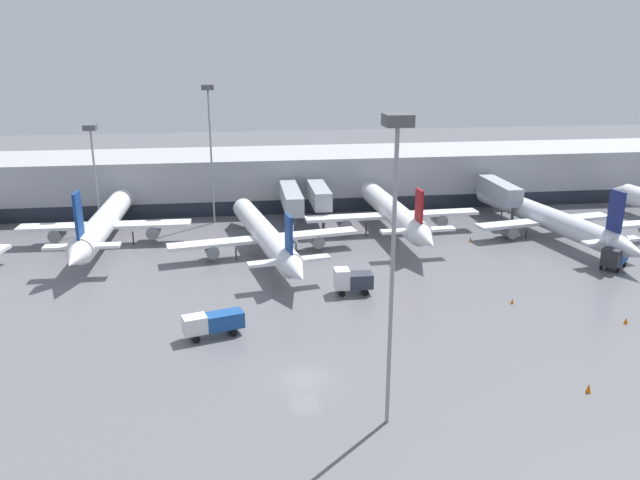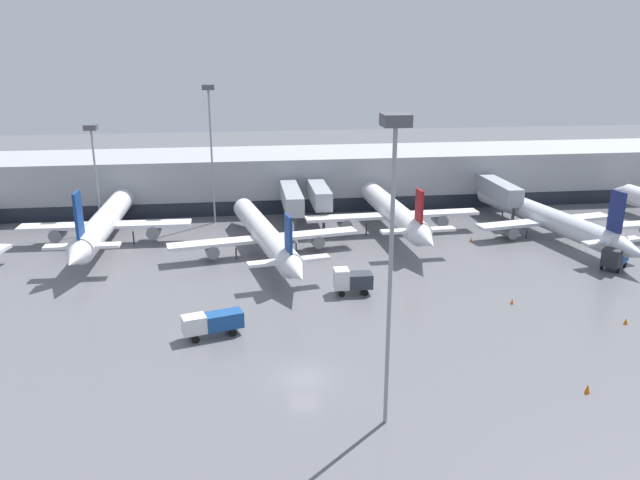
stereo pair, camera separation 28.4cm
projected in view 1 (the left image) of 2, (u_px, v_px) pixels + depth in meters
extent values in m
plane|color=slate|center=(305.00, 378.00, 52.74)|extent=(320.00, 320.00, 0.00)
cube|color=#9EA0A5|center=(265.00, 178.00, 110.02)|extent=(160.00, 16.00, 9.00)
cube|color=#1E232D|center=(269.00, 208.00, 103.40)|extent=(156.80, 0.10, 2.40)
cube|color=#9399A0|center=(291.00, 197.00, 95.90)|extent=(2.60, 14.64, 2.80)
cylinder|color=#3F4247|center=(295.00, 228.00, 90.44)|extent=(0.44, 0.44, 3.20)
cube|color=#9399A0|center=(319.00, 194.00, 97.77)|extent=(2.60, 11.92, 2.80)
cylinder|color=#3F4247|center=(323.00, 222.00, 93.60)|extent=(0.44, 0.44, 3.20)
cube|color=#9399A0|center=(498.00, 190.00, 100.89)|extent=(2.60, 13.28, 2.80)
cylinder|color=#3F4247|center=(512.00, 217.00, 96.08)|extent=(0.44, 0.44, 3.20)
cylinder|color=white|center=(264.00, 233.00, 83.68)|extent=(8.04, 28.09, 3.06)
cone|color=white|center=(241.00, 206.00, 97.90)|extent=(3.46, 3.83, 2.90)
cone|color=white|center=(297.00, 273.00, 68.90)|extent=(3.53, 5.00, 2.75)
cube|color=white|center=(265.00, 239.00, 83.23)|extent=(25.67, 7.13, 0.44)
cube|color=white|center=(289.00, 261.00, 71.91)|extent=(9.84, 3.16, 0.35)
cube|color=navy|center=(289.00, 236.00, 71.01)|extent=(0.77, 2.34, 4.81)
cylinder|color=slate|center=(212.00, 250.00, 81.37)|extent=(2.16, 3.08, 1.68)
cylinder|color=slate|center=(316.00, 240.00, 85.63)|extent=(2.16, 3.08, 1.68)
cylinder|color=#2D2D33|center=(250.00, 230.00, 92.57)|extent=(0.20, 0.20, 1.51)
cylinder|color=#2D2D33|center=(236.00, 254.00, 81.83)|extent=(0.20, 0.20, 1.51)
cylinder|color=#2D2D33|center=(296.00, 248.00, 84.26)|extent=(0.20, 0.20, 1.51)
cylinder|color=silver|center=(542.00, 216.00, 92.61)|extent=(8.52, 31.02, 3.21)
cone|color=silver|center=(479.00, 191.00, 108.27)|extent=(3.62, 4.01, 3.05)
cone|color=silver|center=(633.00, 252.00, 76.36)|extent=(3.68, 5.24, 2.89)
cube|color=silver|center=(544.00, 221.00, 92.10)|extent=(22.14, 6.42, 0.44)
cube|color=silver|center=(612.00, 241.00, 79.58)|extent=(8.50, 2.91, 0.35)
cube|color=navy|center=(616.00, 214.00, 78.51)|extent=(0.77, 2.41, 5.89)
cylinder|color=slate|center=(508.00, 231.00, 90.60)|extent=(2.24, 3.17, 1.77)
cylinder|color=slate|center=(578.00, 224.00, 94.18)|extent=(2.24, 3.17, 1.77)
cylinder|color=#2D2D33|center=(502.00, 213.00, 102.37)|extent=(0.20, 0.20, 1.31)
cylinder|color=#2D2D33|center=(526.00, 234.00, 90.81)|extent=(0.20, 0.20, 1.31)
cylinder|color=#2D2D33|center=(567.00, 230.00, 92.85)|extent=(0.20, 0.20, 1.31)
cylinder|color=white|center=(391.00, 210.00, 93.25)|extent=(4.51, 26.22, 3.28)
cone|color=white|center=(367.00, 189.00, 107.19)|extent=(3.28, 3.75, 3.12)
cone|color=white|center=(427.00, 240.00, 78.70)|extent=(3.18, 5.06, 2.95)
cube|color=white|center=(393.00, 215.00, 92.83)|extent=(26.44, 3.84, 0.44)
cube|color=white|center=(418.00, 230.00, 81.89)|extent=(10.07, 1.93, 0.35)
cube|color=maroon|center=(419.00, 208.00, 80.97)|extent=(0.47, 2.35, 4.81)
cylinder|color=slate|center=(344.00, 224.00, 91.85)|extent=(1.94, 2.93, 1.80)
cylinder|color=slate|center=(439.00, 219.00, 94.41)|extent=(1.94, 2.93, 1.80)
cylinder|color=#2D2D33|center=(376.00, 211.00, 101.93)|extent=(0.20, 0.20, 1.91)
cylinder|color=#2D2D33|center=(366.00, 229.00, 92.02)|extent=(0.20, 0.20, 1.91)
cylinder|color=#2D2D33|center=(420.00, 226.00, 93.48)|extent=(0.20, 0.20, 1.91)
cone|color=silver|center=(619.00, 191.00, 106.69)|extent=(3.43, 3.86, 3.08)
cylinder|color=white|center=(106.00, 219.00, 88.11)|extent=(3.97, 29.21, 3.32)
cone|color=white|center=(127.00, 193.00, 103.66)|extent=(3.24, 3.72, 3.15)
cone|color=white|center=(74.00, 259.00, 71.93)|extent=(3.10, 5.05, 2.99)
cube|color=white|center=(105.00, 225.00, 87.62)|extent=(23.68, 3.44, 0.44)
cube|color=white|center=(82.00, 246.00, 75.30)|extent=(9.01, 1.83, 0.35)
cube|color=navy|center=(79.00, 217.00, 74.20)|extent=(0.42, 2.63, 6.02)
cylinder|color=slate|center=(57.00, 234.00, 87.20)|extent=(1.90, 3.24, 1.83)
cylinder|color=slate|center=(154.00, 231.00, 88.63)|extent=(1.90, 3.24, 1.83)
cylinder|color=#2D2D33|center=(120.00, 218.00, 97.82)|extent=(0.20, 0.20, 1.90)
cylinder|color=#2D2D33|center=(78.00, 240.00, 87.05)|extent=(0.20, 0.20, 1.90)
cylinder|color=#2D2D33|center=(133.00, 238.00, 87.86)|extent=(0.20, 0.20, 1.90)
cube|color=#19478C|center=(616.00, 255.00, 79.04)|extent=(3.51, 3.46, 1.52)
cube|color=#26282D|center=(611.00, 257.00, 77.33)|extent=(2.64, 2.67, 2.19)
cylinder|color=black|center=(618.00, 270.00, 77.10)|extent=(0.69, 0.65, 0.70)
cylinder|color=black|center=(601.00, 267.00, 78.33)|extent=(0.69, 0.65, 0.70)
cylinder|color=black|center=(624.00, 264.00, 79.11)|extent=(0.69, 0.65, 0.70)
cylinder|color=black|center=(608.00, 261.00, 80.34)|extent=(0.69, 0.65, 0.70)
cube|color=#2D333D|center=(360.00, 280.00, 70.56)|extent=(2.69, 2.05, 1.65)
cube|color=silver|center=(342.00, 279.00, 70.21)|extent=(1.65, 1.94, 2.25)
cylinder|color=black|center=(342.00, 294.00, 69.78)|extent=(0.70, 0.25, 0.70)
cylinder|color=black|center=(340.00, 288.00, 71.51)|extent=(0.70, 0.25, 0.70)
cylinder|color=black|center=(366.00, 293.00, 70.11)|extent=(0.70, 0.25, 0.70)
cylinder|color=black|center=(363.00, 287.00, 71.84)|extent=(0.70, 0.25, 0.70)
cube|color=#19478C|center=(225.00, 320.00, 60.40)|extent=(3.95, 2.70, 1.57)
cube|color=silver|center=(195.00, 325.00, 59.27)|extent=(2.59, 2.23, 1.70)
cylinder|color=black|center=(197.00, 340.00, 58.89)|extent=(0.74, 0.43, 0.70)
cylinder|color=black|center=(193.00, 333.00, 60.29)|extent=(0.74, 0.43, 0.70)
cylinder|color=black|center=(234.00, 333.00, 60.28)|extent=(0.74, 0.43, 0.70)
cylinder|color=black|center=(229.00, 326.00, 61.68)|extent=(0.74, 0.43, 0.70)
cone|color=orange|center=(626.00, 321.00, 63.03)|extent=(0.45, 0.45, 0.63)
cone|color=orange|center=(589.00, 388.00, 50.50)|extent=(0.45, 0.45, 0.79)
cone|color=orange|center=(512.00, 301.00, 67.92)|extent=(0.36, 0.36, 0.61)
cone|color=orange|center=(471.00, 239.00, 89.41)|extent=(0.36, 0.36, 0.77)
cylinder|color=gray|center=(211.00, 158.00, 96.00)|extent=(0.30, 0.30, 20.58)
cube|color=#4C4C51|center=(208.00, 87.00, 92.81)|extent=(1.80, 1.80, 0.80)
cylinder|color=gray|center=(96.00, 182.00, 92.61)|extent=(0.30, 0.30, 15.17)
cube|color=#4C4C51|center=(90.00, 127.00, 90.23)|extent=(1.80, 1.80, 0.80)
cylinder|color=gray|center=(392.00, 285.00, 43.39)|extent=(0.30, 0.30, 21.96)
cube|color=#4C4C51|center=(398.00, 120.00, 39.99)|extent=(1.80, 1.80, 0.80)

